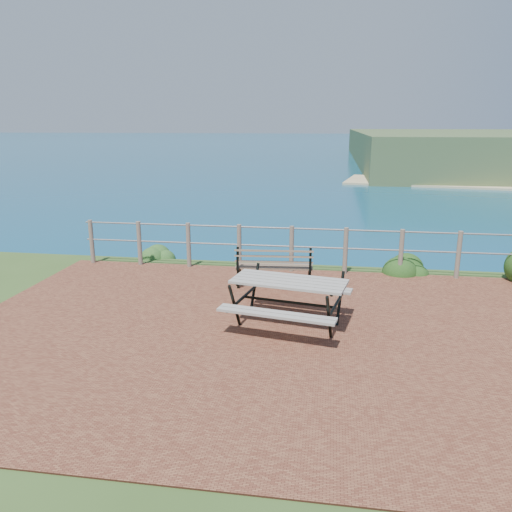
% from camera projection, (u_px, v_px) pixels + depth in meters
% --- Properties ---
extents(ground, '(10.00, 7.00, 0.12)m').
position_uv_depth(ground, '(273.00, 333.00, 7.71)').
color(ground, brown).
rests_on(ground, ground).
extents(ocean, '(1200.00, 1200.00, 0.00)m').
position_uv_depth(ocean, '(332.00, 132.00, 198.79)').
color(ocean, '#166284').
rests_on(ocean, ground).
extents(safety_railing, '(9.40, 0.10, 1.00)m').
position_uv_depth(safety_railing, '(292.00, 246.00, 10.77)').
color(safety_railing, '#6B5B4C').
rests_on(safety_railing, ground).
extents(picnic_table, '(1.88, 1.52, 0.75)m').
position_uv_depth(picnic_table, '(289.00, 298.00, 7.88)').
color(picnic_table, gray).
rests_on(picnic_table, ground).
extents(park_bench, '(1.52, 0.49, 0.85)m').
position_uv_depth(park_bench, '(274.00, 260.00, 9.72)').
color(park_bench, brown).
rests_on(park_bench, ground).
extents(shrub_lip_west, '(0.71, 0.71, 0.43)m').
position_uv_depth(shrub_lip_west, '(159.00, 257.00, 12.10)').
color(shrub_lip_west, '#1D4F20').
rests_on(shrub_lip_west, ground).
extents(shrub_lip_east, '(0.80, 0.80, 0.55)m').
position_uv_depth(shrub_lip_east, '(408.00, 271.00, 10.97)').
color(shrub_lip_east, '#134015').
rests_on(shrub_lip_east, ground).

